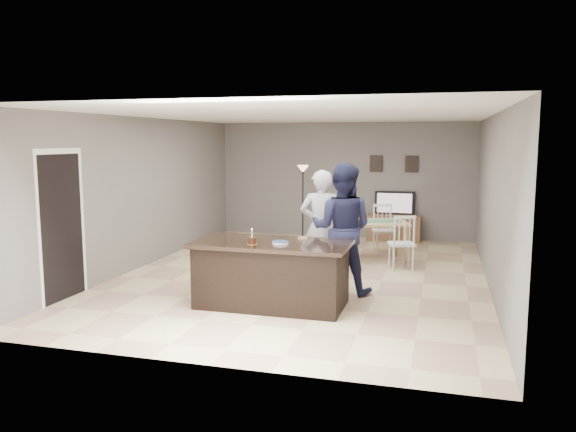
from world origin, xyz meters
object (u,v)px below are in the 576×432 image
(plate_stack, at_px, (280,243))
(dining_table, at_px, (363,228))
(woman, at_px, (321,227))
(tv_console, at_px, (394,228))
(man, at_px, (342,229))
(kitchen_island, at_px, (272,273))
(television, at_px, (395,203))
(birthday_cake, at_px, (252,241))
(floor_lamp, at_px, (303,183))

(plate_stack, bearing_deg, dining_table, 78.68)
(woman, bearing_deg, plate_stack, 70.42)
(tv_console, xyz_separation_m, man, (-0.39, -4.64, 0.68))
(kitchen_island, height_order, plate_stack, plate_stack)
(tv_console, relative_size, television, 1.31)
(birthday_cake, xyz_separation_m, floor_lamp, (-0.59, 5.18, 0.39))
(kitchen_island, bearing_deg, man, 48.63)
(woman, distance_m, dining_table, 1.95)
(floor_lamp, bearing_deg, television, 19.33)
(kitchen_island, relative_size, dining_table, 0.97)
(woman, distance_m, floor_lamp, 3.81)
(television, distance_m, birthday_cake, 6.05)
(kitchen_island, relative_size, man, 1.10)
(floor_lamp, bearing_deg, kitchen_island, -80.91)
(man, xyz_separation_m, floor_lamp, (-1.61, 4.02, 0.36))
(tv_console, distance_m, television, 0.57)
(television, height_order, woman, woman)
(kitchen_island, xyz_separation_m, birthday_cake, (-0.20, -0.24, 0.50))
(kitchen_island, distance_m, plate_stack, 0.50)
(woman, height_order, floor_lamp, woman)
(television, distance_m, dining_table, 2.44)
(television, height_order, dining_table, television)
(tv_console, xyz_separation_m, woman, (-0.80, -4.22, 0.62))
(tv_console, distance_m, dining_table, 2.39)
(man, bearing_deg, dining_table, -88.85)
(woman, relative_size, birthday_cake, 8.48)
(kitchen_island, xyz_separation_m, tv_console, (1.20, 5.57, -0.15))
(kitchen_island, xyz_separation_m, floor_lamp, (-0.79, 4.94, 0.89))
(tv_console, relative_size, floor_lamp, 0.69)
(tv_console, distance_m, birthday_cake, 6.02)
(birthday_cake, bearing_deg, floor_lamp, 96.45)
(man, xyz_separation_m, dining_table, (0.01, 2.31, -0.35))
(kitchen_island, relative_size, television, 2.35)
(woman, height_order, birthday_cake, woman)
(man, distance_m, floor_lamp, 4.34)
(dining_table, xyz_separation_m, floor_lamp, (-1.61, 1.71, 0.71))
(kitchen_island, distance_m, man, 1.34)
(tv_console, bearing_deg, floor_lamp, -162.48)
(kitchen_island, relative_size, plate_stack, 9.35)
(kitchen_island, height_order, tv_console, kitchen_island)
(kitchen_island, xyz_separation_m, man, (0.81, 0.93, 0.52))
(kitchen_island, height_order, man, man)
(tv_console, distance_m, floor_lamp, 2.33)
(man, relative_size, birthday_cake, 9.06)
(woman, relative_size, dining_table, 0.83)
(tv_console, xyz_separation_m, birthday_cake, (-1.40, -5.81, 0.65))
(television, relative_size, floor_lamp, 0.53)
(television, relative_size, birthday_cake, 4.23)
(woman, xyz_separation_m, plate_stack, (-0.25, -1.45, 0.00))
(television, height_order, floor_lamp, floor_lamp)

